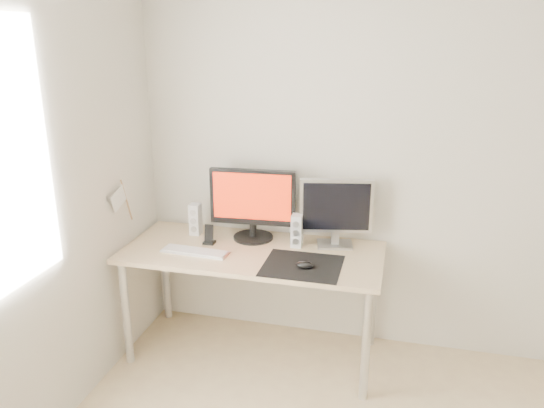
{
  "coord_description": "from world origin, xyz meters",
  "views": [
    {
      "loc": [
        -0.07,
        -1.53,
        2.02
      ],
      "look_at": [
        -0.83,
        1.47,
        1.01
      ],
      "focal_mm": 35.0,
      "sensor_mm": 36.0,
      "label": 1
    }
  ],
  "objects_px": {
    "second_monitor": "(336,210)",
    "keyboard": "(195,251)",
    "speaker_left": "(195,219)",
    "phone_dock": "(209,238)",
    "main_monitor": "(253,202)",
    "speaker_right": "(297,231)",
    "desk": "(252,262)",
    "mouse": "(305,265)"
  },
  "relations": [
    {
      "from": "speaker_left",
      "to": "second_monitor",
      "type": "bearing_deg",
      "value": 1.54
    },
    {
      "from": "speaker_left",
      "to": "phone_dock",
      "type": "relative_size",
      "value": 1.64
    },
    {
      "from": "desk",
      "to": "main_monitor",
      "type": "distance_m",
      "value": 0.38
    },
    {
      "from": "second_monitor",
      "to": "keyboard",
      "type": "height_order",
      "value": "second_monitor"
    },
    {
      "from": "desk",
      "to": "second_monitor",
      "type": "height_order",
      "value": "second_monitor"
    },
    {
      "from": "second_monitor",
      "to": "speaker_right",
      "type": "height_order",
      "value": "second_monitor"
    },
    {
      "from": "mouse",
      "to": "second_monitor",
      "type": "bearing_deg",
      "value": 72.5
    },
    {
      "from": "desk",
      "to": "speaker_right",
      "type": "xyz_separation_m",
      "value": [
        0.25,
        0.13,
        0.18
      ]
    },
    {
      "from": "second_monitor",
      "to": "keyboard",
      "type": "distance_m",
      "value": 0.91
    },
    {
      "from": "second_monitor",
      "to": "keyboard",
      "type": "relative_size",
      "value": 1.05
    },
    {
      "from": "mouse",
      "to": "keyboard",
      "type": "bearing_deg",
      "value": 175.01
    },
    {
      "from": "mouse",
      "to": "speaker_left",
      "type": "relative_size",
      "value": 0.5
    },
    {
      "from": "phone_dock",
      "to": "keyboard",
      "type": "bearing_deg",
      "value": -102.34
    },
    {
      "from": "speaker_right",
      "to": "speaker_left",
      "type": "bearing_deg",
      "value": 176.33
    },
    {
      "from": "main_monitor",
      "to": "second_monitor",
      "type": "xyz_separation_m",
      "value": [
        0.53,
        0.02,
        -0.01
      ]
    },
    {
      "from": "mouse",
      "to": "second_monitor",
      "type": "relative_size",
      "value": 0.23
    },
    {
      "from": "mouse",
      "to": "main_monitor",
      "type": "height_order",
      "value": "main_monitor"
    },
    {
      "from": "main_monitor",
      "to": "phone_dock",
      "type": "distance_m",
      "value": 0.36
    },
    {
      "from": "second_monitor",
      "to": "speaker_right",
      "type": "bearing_deg",
      "value": -163.18
    },
    {
      "from": "main_monitor",
      "to": "desk",
      "type": "bearing_deg",
      "value": -75.31
    },
    {
      "from": "main_monitor",
      "to": "keyboard",
      "type": "relative_size",
      "value": 1.29
    },
    {
      "from": "desk",
      "to": "phone_dock",
      "type": "distance_m",
      "value": 0.32
    },
    {
      "from": "mouse",
      "to": "keyboard",
      "type": "height_order",
      "value": "mouse"
    },
    {
      "from": "second_monitor",
      "to": "phone_dock",
      "type": "bearing_deg",
      "value": -168.3
    },
    {
      "from": "main_monitor",
      "to": "speaker_left",
      "type": "height_order",
      "value": "main_monitor"
    },
    {
      "from": "speaker_left",
      "to": "speaker_right",
      "type": "relative_size",
      "value": 1.0
    },
    {
      "from": "main_monitor",
      "to": "keyboard",
      "type": "height_order",
      "value": "main_monitor"
    },
    {
      "from": "desk",
      "to": "speaker_left",
      "type": "xyz_separation_m",
      "value": [
        -0.44,
        0.18,
        0.18
      ]
    },
    {
      "from": "keyboard",
      "to": "main_monitor",
      "type": "bearing_deg",
      "value": 47.1
    },
    {
      "from": "speaker_right",
      "to": "second_monitor",
      "type": "bearing_deg",
      "value": 16.82
    },
    {
      "from": "mouse",
      "to": "desk",
      "type": "distance_m",
      "value": 0.42
    },
    {
      "from": "speaker_left",
      "to": "phone_dock",
      "type": "bearing_deg",
      "value": -43.3
    },
    {
      "from": "main_monitor",
      "to": "speaker_right",
      "type": "distance_m",
      "value": 0.34
    },
    {
      "from": "speaker_left",
      "to": "speaker_right",
      "type": "xyz_separation_m",
      "value": [
        0.7,
        -0.04,
        0.0
      ]
    },
    {
      "from": "mouse",
      "to": "phone_dock",
      "type": "height_order",
      "value": "phone_dock"
    },
    {
      "from": "keyboard",
      "to": "speaker_right",
      "type": "bearing_deg",
      "value": 23.15
    },
    {
      "from": "mouse",
      "to": "main_monitor",
      "type": "distance_m",
      "value": 0.6
    },
    {
      "from": "desk",
      "to": "second_monitor",
      "type": "distance_m",
      "value": 0.61
    },
    {
      "from": "second_monitor",
      "to": "keyboard",
      "type": "bearing_deg",
      "value": -158.59
    },
    {
      "from": "desk",
      "to": "speaker_left",
      "type": "bearing_deg",
      "value": 158.37
    },
    {
      "from": "phone_dock",
      "to": "main_monitor",
      "type": "bearing_deg",
      "value": 30.52
    },
    {
      "from": "desk",
      "to": "phone_dock",
      "type": "xyz_separation_m",
      "value": [
        -0.3,
        0.04,
        0.12
      ]
    }
  ]
}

